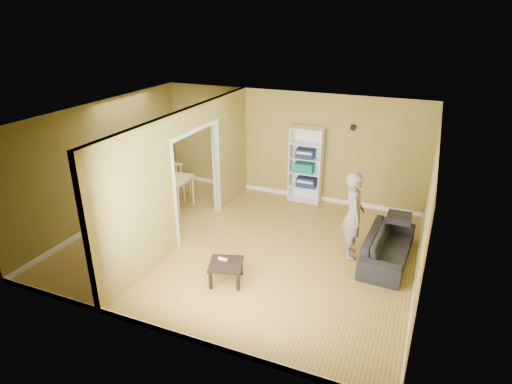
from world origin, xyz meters
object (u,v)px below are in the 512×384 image
at_px(sofa, 389,242).
at_px(chair_far, 181,179).
at_px(chair_left, 138,186).
at_px(bookshelf, 306,165).
at_px(coffee_table, 226,266).
at_px(person, 354,208).
at_px(dining_table, 163,180).
at_px(chair_near, 146,197).

relative_size(sofa, chair_far, 1.94).
height_order(sofa, chair_far, chair_far).
bearing_deg(chair_far, chair_left, 39.54).
xyz_separation_m(bookshelf, coffee_table, (-0.24, -3.85, -0.60)).
bearing_deg(sofa, person, 101.99).
bearing_deg(person, chair_far, 59.20).
height_order(bookshelf, chair_left, bookshelf).
xyz_separation_m(chair_left, chair_far, (0.77, 0.69, 0.03)).
distance_m(person, dining_table, 4.50).
distance_m(person, coffee_table, 2.54).
relative_size(person, chair_far, 2.00).
relative_size(sofa, chair_near, 1.82).
bearing_deg(bookshelf, chair_far, -159.71).
xyz_separation_m(bookshelf, chair_far, (-2.85, -1.06, -0.42)).
xyz_separation_m(coffee_table, chair_far, (-2.61, 2.79, 0.18)).
bearing_deg(chair_near, sofa, 11.32).
bearing_deg(bookshelf, coffee_table, -93.63).
bearing_deg(coffee_table, bookshelf, 86.37).
relative_size(coffee_table, chair_far, 0.56).
height_order(bookshelf, dining_table, bookshelf).
relative_size(person, chair_near, 1.88).
height_order(chair_left, chair_near, chair_near).
distance_m(coffee_table, chair_left, 3.98).
distance_m(sofa, chair_left, 5.83).
relative_size(coffee_table, chair_left, 0.60).
height_order(person, coffee_table, person).
xyz_separation_m(bookshelf, chair_left, (-3.62, -1.75, -0.46)).
distance_m(dining_table, chair_near, 0.68).
bearing_deg(sofa, chair_left, 90.07).
relative_size(person, coffee_table, 3.57).
distance_m(sofa, chair_far, 5.16).
height_order(person, bookshelf, person).
bearing_deg(sofa, coffee_table, 129.34).
height_order(sofa, bookshelf, bookshelf).
bearing_deg(person, dining_table, 67.08).
bearing_deg(chair_left, bookshelf, 101.35).
distance_m(bookshelf, dining_table, 3.38).
relative_size(sofa, person, 0.97).
xyz_separation_m(person, dining_table, (-4.46, 0.49, -0.30)).
xyz_separation_m(person, coffee_table, (-1.78, -1.69, -0.67)).
bearing_deg(chair_far, bookshelf, -162.12).
relative_size(bookshelf, coffee_table, 3.31).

